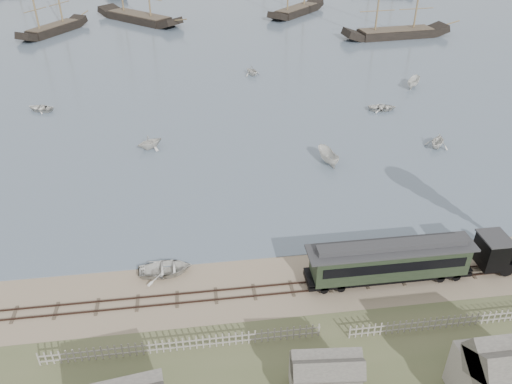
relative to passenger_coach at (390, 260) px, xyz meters
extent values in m
plane|color=tan|center=(-9.75, 2.00, -2.05)|extent=(600.00, 600.00, 0.00)
cube|color=#33221C|center=(-9.75, -0.50, -1.95)|extent=(120.00, 0.08, 0.12)
cube|color=#33221C|center=(-9.75, 0.50, -1.95)|extent=(120.00, 0.08, 0.12)
cube|color=#3A2F25|center=(-9.75, 0.00, -2.02)|extent=(120.00, 1.80, 0.06)
cube|color=black|center=(8.58, 0.00, 0.01)|extent=(1.95, 2.39, 2.50)
cube|color=#303033|center=(8.58, 0.00, 1.31)|extent=(2.17, 2.60, 0.13)
cube|color=black|center=(0.00, 0.00, -1.37)|extent=(13.28, 2.18, 0.33)
cube|color=black|center=(0.00, 0.00, -0.04)|extent=(12.33, 2.37, 2.37)
cube|color=black|center=(0.00, -1.20, 0.20)|extent=(11.38, 0.06, 0.85)
cube|color=black|center=(0.00, 1.20, 0.20)|extent=(11.38, 0.06, 0.85)
cube|color=#303033|center=(0.00, 0.00, 1.20)|extent=(13.28, 2.56, 0.17)
cube|color=#303033|center=(0.00, 0.00, 1.48)|extent=(11.86, 1.14, 0.43)
imported|color=silver|center=(-17.65, 3.21, -1.59)|extent=(3.38, 4.55, 0.91)
imported|color=silver|center=(-19.88, 26.28, -1.14)|extent=(4.05, 4.19, 1.69)
imported|color=silver|center=(0.31, 19.82, -1.21)|extent=(4.24, 2.31, 1.55)
imported|color=silver|center=(11.94, 33.92, -1.58)|extent=(3.08, 4.10, 0.81)
imported|color=silver|center=(14.43, 21.91, -1.14)|extent=(4.26, 4.19, 1.70)
imported|color=silver|center=(19.86, 42.22, -1.23)|extent=(3.98, 3.55, 1.51)
imported|color=silver|center=(-35.71, 40.24, -1.60)|extent=(4.00, 4.53, 0.78)
imported|color=silver|center=(-4.35, 51.25, -1.21)|extent=(3.79, 3.61, 1.56)
camera|label=1|loc=(-14.52, -28.76, 25.23)|focal=35.00mm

